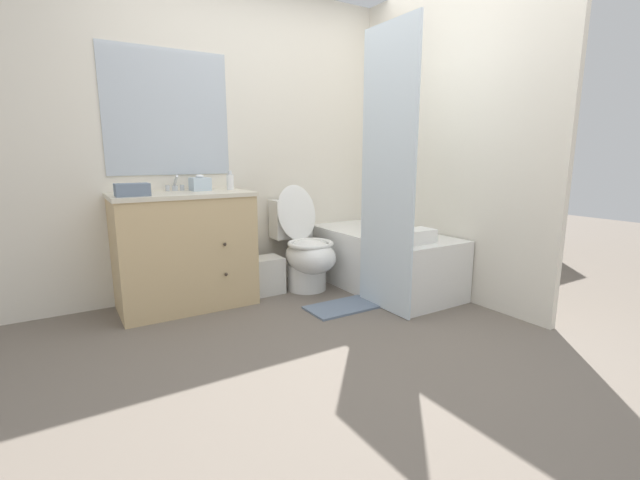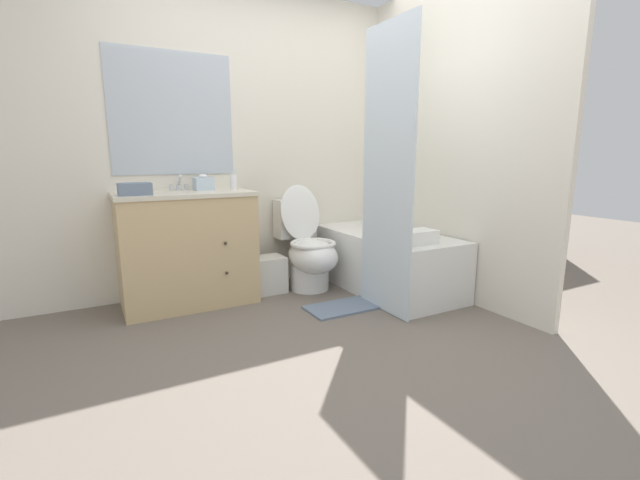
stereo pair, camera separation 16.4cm
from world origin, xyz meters
TOP-DOWN VIEW (x-y plane):
  - ground_plane at (0.00, 0.00)m, footprint 14.00×14.00m
  - wall_back at (-0.01, 1.54)m, footprint 8.00×0.06m
  - wall_right at (1.23, 0.76)m, footprint 0.05×2.51m
  - vanity_cabinet at (-0.71, 1.26)m, footprint 0.99×0.55m
  - sink_faucet at (-0.71, 1.43)m, footprint 0.14×0.12m
  - toilet at (0.28, 1.15)m, footprint 0.39×0.70m
  - bathtub at (0.86, 0.83)m, footprint 0.66×1.37m
  - shower_curtain at (0.52, 0.39)m, footprint 0.01×0.57m
  - wastebasket at (-0.07, 1.22)m, footprint 0.28×0.23m
  - tissue_box at (-0.54, 1.35)m, footprint 0.14×0.15m
  - soap_dispenser at (-0.31, 1.32)m, footprint 0.06×0.06m
  - hand_towel_folded at (-1.06, 1.13)m, footprint 0.21×0.14m
  - bath_towel_folded at (0.76, 0.35)m, footprint 0.30×0.18m
  - bath_mat at (0.28, 0.57)m, footprint 0.55×0.31m

SIDE VIEW (x-z plane):
  - ground_plane at x=0.00m, z-range 0.00..0.00m
  - bath_mat at x=0.28m, z-range 0.00..0.02m
  - wastebasket at x=-0.07m, z-range 0.00..0.30m
  - bathtub at x=0.86m, z-range 0.00..0.49m
  - toilet at x=0.28m, z-range -0.11..0.78m
  - vanity_cabinet at x=-0.71m, z-range 0.01..0.88m
  - bath_towel_folded at x=0.76m, z-range 0.49..0.59m
  - sink_faucet at x=-0.71m, z-range 0.84..0.97m
  - hand_towel_folded at x=-1.06m, z-range 0.87..0.95m
  - tissue_box at x=-0.54m, z-range 0.86..0.98m
  - soap_dispenser at x=-0.31m, z-range 0.86..1.01m
  - shower_curtain at x=0.52m, z-range 0.00..2.02m
  - wall_right at x=1.23m, z-range 0.00..2.50m
  - wall_back at x=-0.01m, z-range 0.00..2.50m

